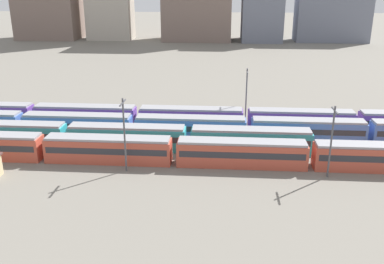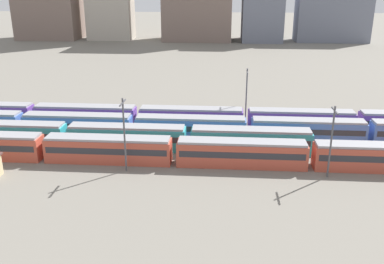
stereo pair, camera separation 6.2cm
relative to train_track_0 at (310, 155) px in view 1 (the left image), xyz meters
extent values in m
plane|color=slate|center=(-42.90, 7.80, -1.90)|extent=(600.00, 600.00, 0.00)
cube|color=#BC4C38|center=(-28.35, 0.00, -0.20)|extent=(18.00, 3.00, 3.40)
cube|color=#2D2D33|center=(-28.35, 0.00, 0.20)|extent=(17.20, 3.06, 0.90)
cube|color=#939399|center=(-28.35, 0.00, 1.67)|extent=(17.60, 2.70, 0.35)
cube|color=#BC4C38|center=(-9.45, 0.00, -0.20)|extent=(18.00, 3.00, 3.40)
cube|color=#2D2D33|center=(-9.45, 0.00, 0.20)|extent=(17.20, 3.06, 0.90)
cube|color=#939399|center=(-9.45, 0.00, 1.67)|extent=(17.60, 2.70, 0.35)
cube|color=#BC4C38|center=(9.45, 0.00, -0.20)|extent=(18.00, 3.00, 3.40)
cube|color=#2D2D33|center=(9.45, 0.00, 0.20)|extent=(17.20, 3.06, 0.90)
cube|color=#939399|center=(9.45, 0.00, 1.67)|extent=(17.60, 2.70, 0.35)
cube|color=teal|center=(-45.69, 5.20, -0.20)|extent=(18.00, 3.00, 3.40)
cube|color=#2D2D33|center=(-45.69, 5.20, 0.20)|extent=(17.20, 3.06, 0.90)
cube|color=#939399|center=(-45.69, 5.20, 1.67)|extent=(17.60, 2.70, 0.35)
cube|color=teal|center=(-26.79, 5.20, -0.20)|extent=(18.00, 3.00, 3.40)
cube|color=#2D2D33|center=(-26.79, 5.20, 0.20)|extent=(17.20, 3.06, 0.90)
cube|color=#939399|center=(-26.79, 5.20, 1.67)|extent=(17.60, 2.70, 0.35)
cube|color=teal|center=(-7.89, 5.20, -0.20)|extent=(18.00, 3.00, 3.40)
cube|color=#2D2D33|center=(-7.89, 5.20, 0.20)|extent=(17.20, 3.06, 0.90)
cube|color=#939399|center=(-7.89, 5.20, 1.67)|extent=(17.60, 2.70, 0.35)
cube|color=#4C70BC|center=(-36.30, 10.40, -0.20)|extent=(18.00, 3.00, 3.40)
cube|color=#2D2D33|center=(-36.30, 10.40, 0.20)|extent=(17.20, 3.06, 0.90)
cube|color=#939399|center=(-36.30, 10.40, 1.67)|extent=(17.60, 2.70, 0.35)
cube|color=#4C70BC|center=(-17.40, 10.40, -0.20)|extent=(18.00, 3.00, 3.40)
cube|color=#2D2D33|center=(-17.40, 10.40, 0.20)|extent=(17.20, 3.06, 0.90)
cube|color=#939399|center=(-17.40, 10.40, 1.67)|extent=(17.60, 2.70, 0.35)
cube|color=#4C70BC|center=(1.50, 10.40, -0.20)|extent=(18.00, 3.00, 3.40)
cube|color=#2D2D33|center=(1.50, 10.40, 0.20)|extent=(17.20, 3.06, 0.90)
cube|color=#939399|center=(1.50, 10.40, 1.67)|extent=(17.60, 2.70, 0.35)
cube|color=#6B429E|center=(-36.62, 15.60, -0.20)|extent=(18.00, 3.00, 3.40)
cube|color=#2D2D33|center=(-36.62, 15.60, 0.20)|extent=(17.20, 3.06, 0.90)
cube|color=#939399|center=(-36.62, 15.60, 1.67)|extent=(17.60, 2.70, 0.35)
cube|color=#6B429E|center=(-17.72, 15.60, -0.20)|extent=(18.00, 3.00, 3.40)
cube|color=#2D2D33|center=(-17.72, 15.60, 0.20)|extent=(17.20, 3.06, 0.90)
cube|color=#939399|center=(-17.72, 15.60, 1.67)|extent=(17.60, 2.70, 0.35)
cube|color=#6B429E|center=(1.18, 15.60, -0.20)|extent=(18.00, 3.00, 3.40)
cube|color=#2D2D33|center=(1.18, 15.60, 0.20)|extent=(17.20, 3.06, 0.90)
cube|color=#939399|center=(1.18, 15.60, 1.67)|extent=(17.60, 2.70, 0.35)
cylinder|color=#4C4C51|center=(-25.18, -2.91, 3.22)|extent=(0.24, 0.24, 10.24)
cube|color=#47474C|center=(-25.18, -2.91, 7.74)|extent=(0.16, 3.20, 0.16)
cylinder|color=#4C4C51|center=(-8.12, 18.81, 3.17)|extent=(0.24, 0.24, 10.15)
cube|color=#47474C|center=(-8.12, 18.81, 7.65)|extent=(0.16, 3.20, 0.16)
cylinder|color=#4C4C51|center=(1.84, -2.89, 2.99)|extent=(0.24, 0.24, 9.78)
cube|color=#47474C|center=(1.84, -2.89, 7.28)|extent=(0.16, 3.20, 0.16)
cube|color=slate|center=(3.16, 133.87, 13.61)|extent=(16.82, 20.23, 31.03)
cube|color=slate|center=(32.46, 133.87, 10.08)|extent=(29.82, 13.37, 23.96)
camera|label=1|loc=(-12.17, -55.59, 22.70)|focal=40.05mm
camera|label=2|loc=(-12.11, -55.59, 22.70)|focal=40.05mm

